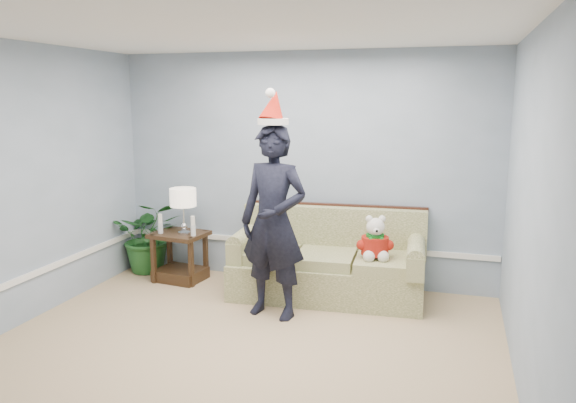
{
  "coord_description": "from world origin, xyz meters",
  "views": [
    {
      "loc": [
        1.73,
        -3.79,
        2.17
      ],
      "look_at": [
        0.11,
        1.55,
        1.14
      ],
      "focal_mm": 35.0,
      "sensor_mm": 36.0,
      "label": 1
    }
  ],
  "objects_px": {
    "man": "(274,222)",
    "table_lamp": "(183,199)",
    "side_table": "(180,261)",
    "houseplant": "(149,236)",
    "teddy_bear": "(375,243)",
    "sofa": "(328,265)"
  },
  "relations": [
    {
      "from": "sofa",
      "to": "houseplant",
      "type": "xyz_separation_m",
      "value": [
        -2.35,
        0.2,
        0.11
      ]
    },
    {
      "from": "sofa",
      "to": "side_table",
      "type": "height_order",
      "value": "sofa"
    },
    {
      "from": "sofa",
      "to": "table_lamp",
      "type": "height_order",
      "value": "table_lamp"
    },
    {
      "from": "sofa",
      "to": "teddy_bear",
      "type": "relative_size",
      "value": 4.57
    },
    {
      "from": "man",
      "to": "teddy_bear",
      "type": "distance_m",
      "value": 1.12
    },
    {
      "from": "table_lamp",
      "to": "man",
      "type": "relative_size",
      "value": 0.28
    },
    {
      "from": "table_lamp",
      "to": "man",
      "type": "distance_m",
      "value": 1.49
    },
    {
      "from": "man",
      "to": "houseplant",
      "type": "bearing_deg",
      "value": 164.86
    },
    {
      "from": "side_table",
      "to": "table_lamp",
      "type": "xyz_separation_m",
      "value": [
        0.1,
        -0.06,
        0.78
      ]
    },
    {
      "from": "side_table",
      "to": "houseplant",
      "type": "relative_size",
      "value": 0.73
    },
    {
      "from": "table_lamp",
      "to": "teddy_bear",
      "type": "height_order",
      "value": "table_lamp"
    },
    {
      "from": "man",
      "to": "table_lamp",
      "type": "bearing_deg",
      "value": 163.67
    },
    {
      "from": "sofa",
      "to": "man",
      "type": "relative_size",
      "value": 1.11
    },
    {
      "from": "table_lamp",
      "to": "man",
      "type": "xyz_separation_m",
      "value": [
        1.33,
        -0.67,
        -0.04
      ]
    },
    {
      "from": "teddy_bear",
      "to": "houseplant",
      "type": "bearing_deg",
      "value": 157.84
    },
    {
      "from": "sofa",
      "to": "side_table",
      "type": "bearing_deg",
      "value": 176.62
    },
    {
      "from": "table_lamp",
      "to": "houseplant",
      "type": "relative_size",
      "value": 0.6
    },
    {
      "from": "table_lamp",
      "to": "houseplant",
      "type": "xyz_separation_m",
      "value": [
        -0.63,
        0.27,
        -0.55
      ]
    },
    {
      "from": "sofa",
      "to": "man",
      "type": "xyz_separation_m",
      "value": [
        -0.39,
        -0.73,
        0.62
      ]
    },
    {
      "from": "teddy_bear",
      "to": "table_lamp",
      "type": "bearing_deg",
      "value": 162.5
    },
    {
      "from": "houseplant",
      "to": "man",
      "type": "relative_size",
      "value": 0.47
    },
    {
      "from": "sofa",
      "to": "man",
      "type": "distance_m",
      "value": 1.04
    }
  ]
}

